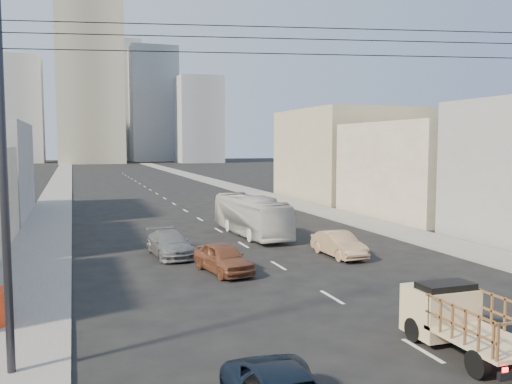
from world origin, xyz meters
TOP-DOWN VIEW (x-y plane):
  - ground at (0.00, 0.00)m, footprint 420.00×420.00m
  - sidewalk_left at (-11.75, 70.00)m, footprint 3.50×180.00m
  - sidewalk_right at (11.75, 70.00)m, footprint 3.50×180.00m
  - lane_dashes at (0.00, 53.00)m, footprint 0.15×104.00m
  - flatbed_pickup at (1.06, 1.51)m, footprint 1.95×4.41m
  - city_bus at (1.58, 23.33)m, footprint 2.67×9.65m
  - sedan_brown at (-3.06, 13.47)m, footprint 2.39×4.41m
  - sedan_tan at (3.94, 15.01)m, footprint 1.58×4.19m
  - sedan_grey at (-4.85, 18.15)m, footprint 2.29×4.83m
  - streetlamp_left at (-11.39, 4.00)m, footprint 2.36×0.25m
  - overhead_wires at (0.00, 1.50)m, footprint 23.01×5.02m
  - bldg_right_mid at (19.50, 28.00)m, footprint 11.00×14.00m
  - bldg_right_far at (20.00, 44.00)m, footprint 12.00×16.00m
  - high_rise_tower at (-4.00, 170.00)m, footprint 20.00×20.00m
  - midrise_ne at (18.00, 185.00)m, footprint 16.00×16.00m
  - midrise_nw at (-26.00, 180.00)m, footprint 15.00×15.00m
  - midrise_back at (6.00, 200.00)m, footprint 18.00×18.00m
  - midrise_east at (30.00, 165.00)m, footprint 14.00×14.00m

SIDE VIEW (x-z plane):
  - ground at x=0.00m, z-range 0.00..0.00m
  - lane_dashes at x=0.00m, z-range 0.00..0.01m
  - sidewalk_left at x=-11.75m, z-range 0.00..0.12m
  - sidewalk_right at x=11.75m, z-range 0.00..0.12m
  - sedan_grey at x=-4.85m, z-range 0.00..1.36m
  - sedan_tan at x=3.94m, z-range 0.00..1.37m
  - sedan_brown at x=-3.06m, z-range 0.00..1.43m
  - flatbed_pickup at x=1.06m, z-range 0.14..2.04m
  - city_bus at x=1.58m, z-range 0.00..2.66m
  - bldg_right_mid at x=19.50m, z-range 0.00..8.00m
  - bldg_right_far at x=20.00m, z-range 0.00..10.00m
  - streetlamp_left at x=-11.39m, z-range 0.44..12.44m
  - overhead_wires at x=0.00m, z-range 8.60..9.33m
  - midrise_east at x=30.00m, z-range 0.00..28.00m
  - midrise_nw at x=-26.00m, z-range 0.00..34.00m
  - midrise_ne at x=18.00m, z-range 0.00..40.00m
  - midrise_back at x=6.00m, z-range 0.00..44.00m
  - high_rise_tower at x=-4.00m, z-range 0.00..60.00m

